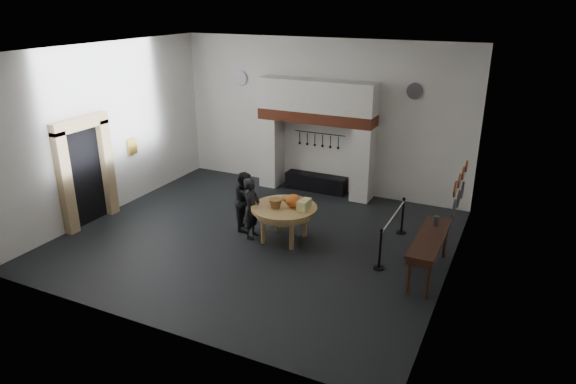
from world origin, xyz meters
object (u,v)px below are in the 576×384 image
at_px(iron_range, 316,183).
at_px(visitor_near, 252,208).
at_px(barrier_post_far, 403,217).
at_px(work_table, 284,208).
at_px(barrier_post_near, 380,250).
at_px(side_table, 430,238).
at_px(visitor_far, 246,201).

relative_size(iron_range, visitor_near, 1.24).
distance_m(visitor_near, barrier_post_far, 3.75).
relative_size(work_table, barrier_post_near, 1.77).
distance_m(iron_range, work_table, 3.60).
xyz_separation_m(work_table, barrier_post_near, (2.49, -0.39, -0.39)).
bearing_deg(work_table, side_table, -3.13).
bearing_deg(side_table, barrier_post_near, -168.76).
height_order(visitor_near, barrier_post_far, visitor_near).
bearing_deg(barrier_post_far, visitor_far, -159.00).
bearing_deg(iron_range, barrier_post_near, -51.32).
xyz_separation_m(work_table, side_table, (3.48, -0.19, 0.03)).
bearing_deg(barrier_post_near, iron_range, 128.68).
distance_m(iron_range, side_table, 5.55).
distance_m(visitor_near, barrier_post_near, 3.29).
relative_size(iron_range, work_table, 1.19).
relative_size(iron_range, visitor_far, 1.26).
xyz_separation_m(iron_range, barrier_post_near, (3.11, -3.89, 0.20)).
relative_size(visitor_near, barrier_post_far, 1.70).
bearing_deg(iron_range, side_table, -41.98).
relative_size(work_table, visitor_far, 1.06).
bearing_deg(iron_range, visitor_near, -92.51).
bearing_deg(iron_range, barrier_post_far, -31.22).
distance_m(iron_range, barrier_post_far, 3.64).
xyz_separation_m(work_table, barrier_post_far, (2.49, 1.61, -0.39)).
height_order(barrier_post_near, barrier_post_far, same).
bearing_deg(visitor_near, visitor_far, 42.28).
distance_m(work_table, barrier_post_far, 3.00).
bearing_deg(work_table, iron_range, 100.00).
bearing_deg(visitor_far, barrier_post_far, -90.77).
xyz_separation_m(side_table, barrier_post_near, (-0.99, -0.20, -0.42)).
relative_size(iron_range, barrier_post_far, 2.11).
distance_m(work_table, barrier_post_near, 2.55).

